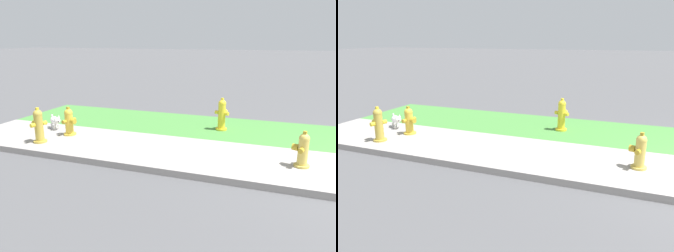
% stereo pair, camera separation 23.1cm
% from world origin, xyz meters
% --- Properties ---
extents(fire_hydrant_near_corner, '(0.37, 0.34, 0.80)m').
position_xyz_m(fire_hydrant_near_corner, '(-3.42, 1.96, 0.39)').
color(fire_hydrant_near_corner, yellow).
rests_on(fire_hydrant_near_corner, ground).
extents(fire_hydrant_mid_block, '(0.34, 0.37, 0.67)m').
position_xyz_m(fire_hydrant_mid_block, '(-6.67, 0.28, 0.32)').
color(fire_hydrant_mid_block, gold).
rests_on(fire_hydrant_mid_block, ground).
extents(fire_hydrant_far_end, '(0.33, 0.36, 0.66)m').
position_xyz_m(fire_hydrant_far_end, '(-1.62, 0.03, 0.31)').
color(fire_hydrant_far_end, gold).
rests_on(fire_hydrant_far_end, ground).
extents(fire_hydrant_across_street, '(0.34, 0.37, 0.78)m').
position_xyz_m(fire_hydrant_across_street, '(-6.94, -0.41, 0.38)').
color(fire_hydrant_across_street, gold).
rests_on(fire_hydrant_across_street, ground).
extents(small_white_dog, '(0.44, 0.37, 0.39)m').
position_xyz_m(small_white_dog, '(-7.33, 0.59, 0.22)').
color(small_white_dog, white).
rests_on(small_white_dog, ground).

